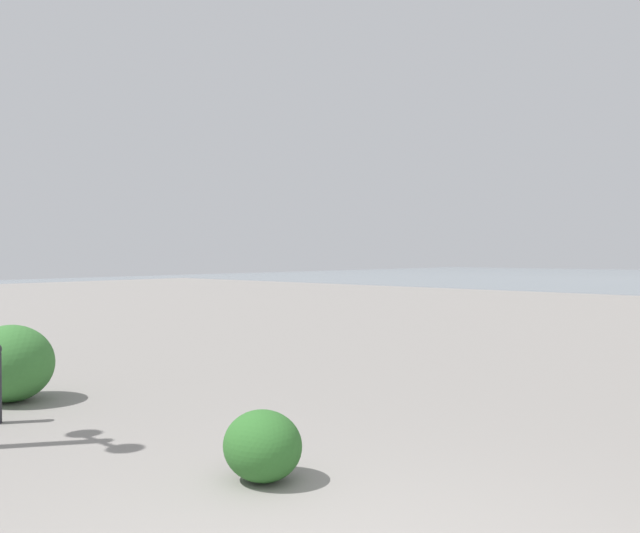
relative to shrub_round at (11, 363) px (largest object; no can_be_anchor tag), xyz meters
The scene contains 2 objects.
shrub_low 4.03m from the shrub_round, behind, with size 0.62×0.55×0.52m.
shrub_round is the anchor object (origin of this frame).
Camera 1 is at (-1.78, 2.14, 1.67)m, focal length 36.10 mm.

